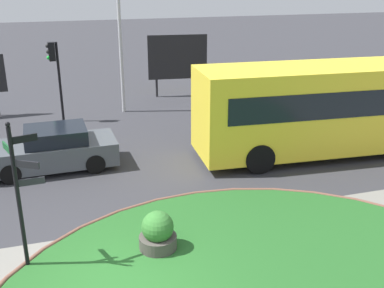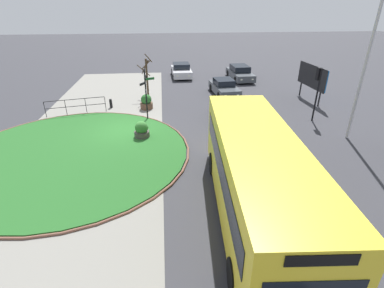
{
  "view_description": "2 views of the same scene",
  "coord_description": "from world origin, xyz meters",
  "px_view_note": "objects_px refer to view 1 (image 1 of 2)",
  "views": [
    {
      "loc": [
        -0.87,
        -8.04,
        6.17
      ],
      "look_at": [
        2.83,
        3.95,
        1.53
      ],
      "focal_mm": 43.31,
      "sensor_mm": 36.0,
      "label": 1
    },
    {
      "loc": [
        16.81,
        2.55,
        7.26
      ],
      "look_at": [
        4.84,
        3.73,
        1.3
      ],
      "focal_mm": 27.16,
      "sensor_mm": 36.0,
      "label": 2
    }
  ],
  "objects_px": {
    "signpost_directional": "(20,187)",
    "billboard_right": "(178,58)",
    "planter_near_signpost": "(158,234)",
    "traffic_light_near": "(55,64)",
    "lamppost_tall": "(119,6)",
    "bus_yellow": "(330,107)",
    "car_trailing": "(53,150)"
  },
  "relations": [
    {
      "from": "signpost_directional",
      "to": "billboard_right",
      "type": "xyz_separation_m",
      "value": [
        7.29,
        13.92,
        0.04
      ]
    },
    {
      "from": "billboard_right",
      "to": "planter_near_signpost",
      "type": "bearing_deg",
      "value": -100.57
    },
    {
      "from": "signpost_directional",
      "to": "traffic_light_near",
      "type": "distance_m",
      "value": 11.05
    },
    {
      "from": "planter_near_signpost",
      "to": "lamppost_tall",
      "type": "bearing_deg",
      "value": 84.47
    },
    {
      "from": "bus_yellow",
      "to": "planter_near_signpost",
      "type": "xyz_separation_m",
      "value": [
        -7.35,
        -4.47,
        -1.26
      ]
    },
    {
      "from": "lamppost_tall",
      "to": "planter_near_signpost",
      "type": "distance_m",
      "value": 12.81
    },
    {
      "from": "traffic_light_near",
      "to": "planter_near_signpost",
      "type": "height_order",
      "value": "traffic_light_near"
    },
    {
      "from": "bus_yellow",
      "to": "traffic_light_near",
      "type": "xyz_separation_m",
      "value": [
        -9.15,
        6.75,
        0.83
      ]
    },
    {
      "from": "signpost_directional",
      "to": "planter_near_signpost",
      "type": "height_order",
      "value": "signpost_directional"
    },
    {
      "from": "signpost_directional",
      "to": "lamppost_tall",
      "type": "xyz_separation_m",
      "value": [
        4.03,
        11.75,
        2.84
      ]
    },
    {
      "from": "traffic_light_near",
      "to": "bus_yellow",
      "type": "bearing_deg",
      "value": 138.4
    },
    {
      "from": "car_trailing",
      "to": "billboard_right",
      "type": "bearing_deg",
      "value": -129.85
    },
    {
      "from": "signpost_directional",
      "to": "car_trailing",
      "type": "bearing_deg",
      "value": 83.14
    },
    {
      "from": "lamppost_tall",
      "to": "car_trailing",
      "type": "bearing_deg",
      "value": -118.72
    },
    {
      "from": "signpost_directional",
      "to": "planter_near_signpost",
      "type": "distance_m",
      "value": 3.25
    },
    {
      "from": "lamppost_tall",
      "to": "billboard_right",
      "type": "relative_size",
      "value": 2.81
    },
    {
      "from": "traffic_light_near",
      "to": "car_trailing",
      "type": "bearing_deg",
      "value": 80.65
    },
    {
      "from": "billboard_right",
      "to": "signpost_directional",
      "type": "bearing_deg",
      "value": -110.86
    },
    {
      "from": "car_trailing",
      "to": "traffic_light_near",
      "type": "xyz_separation_m",
      "value": [
        0.39,
        5.34,
        1.89
      ]
    },
    {
      "from": "bus_yellow",
      "to": "car_trailing",
      "type": "relative_size",
      "value": 2.29
    },
    {
      "from": "traffic_light_near",
      "to": "billboard_right",
      "type": "relative_size",
      "value": 1.08
    },
    {
      "from": "signpost_directional",
      "to": "planter_near_signpost",
      "type": "relative_size",
      "value": 3.3
    },
    {
      "from": "car_trailing",
      "to": "traffic_light_near",
      "type": "height_order",
      "value": "traffic_light_near"
    },
    {
      "from": "bus_yellow",
      "to": "car_trailing",
      "type": "bearing_deg",
      "value": 175.52
    },
    {
      "from": "bus_yellow",
      "to": "planter_near_signpost",
      "type": "relative_size",
      "value": 9.38
    },
    {
      "from": "billboard_right",
      "to": "planter_near_signpost",
      "type": "distance_m",
      "value": 14.91
    },
    {
      "from": "signpost_directional",
      "to": "traffic_light_near",
      "type": "bearing_deg",
      "value": 84.45
    },
    {
      "from": "traffic_light_near",
      "to": "planter_near_signpost",
      "type": "xyz_separation_m",
      "value": [
        1.8,
        -11.22,
        -2.09
      ]
    },
    {
      "from": "car_trailing",
      "to": "planter_near_signpost",
      "type": "bearing_deg",
      "value": 109.17
    },
    {
      "from": "bus_yellow",
      "to": "lamppost_tall",
      "type": "xyz_separation_m",
      "value": [
        -6.19,
        7.52,
        3.09
      ]
    },
    {
      "from": "signpost_directional",
      "to": "billboard_right",
      "type": "relative_size",
      "value": 1.06
    },
    {
      "from": "traffic_light_near",
      "to": "planter_near_signpost",
      "type": "distance_m",
      "value": 11.55
    }
  ]
}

